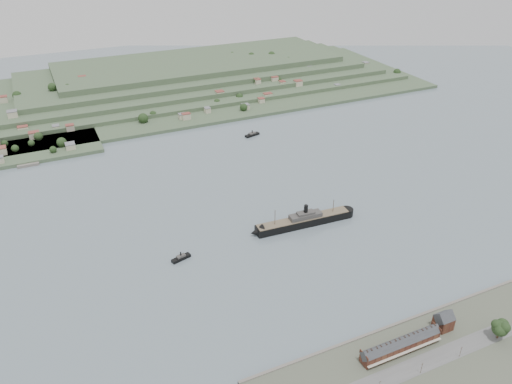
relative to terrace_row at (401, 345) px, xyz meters
name	(u,v)px	position (x,y,z in m)	size (l,w,h in m)	color
ground	(287,216)	(10.00, 168.02, -6.84)	(1400.00, 1400.00, 0.00)	slate
near_shore	(433,368)	(10.00, -18.73, -5.83)	(220.00, 80.00, 2.60)	#4C5142
terrace_row	(401,345)	(0.00, 0.00, 0.00)	(55.60, 9.80, 11.07)	#442018
gabled_building	(444,321)	(37.50, 4.02, 1.34)	(10.40, 10.18, 14.09)	#442018
far_peninsula	(184,80)	(37.91, 561.12, 5.04)	(760.00, 309.00, 30.00)	#394F35
steamship	(301,221)	(13.75, 150.29, -2.50)	(98.05, 16.44, 23.51)	black
tugboat	(181,258)	(-94.89, 146.99, -5.10)	(16.43, 8.43, 7.15)	black
ferry_east	(252,135)	(55.80, 346.80, -5.12)	(19.80, 9.92, 7.16)	black
fig_tree	(501,328)	(63.53, -17.66, 3.84)	(12.74, 11.03, 14.22)	#453220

